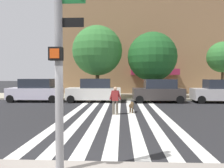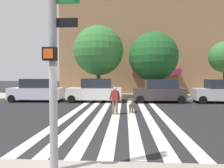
% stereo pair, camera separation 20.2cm
% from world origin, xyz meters
% --- Properties ---
extents(ground_plane, '(160.00, 160.00, 0.00)m').
position_xyz_m(ground_plane, '(0.00, 7.36, 0.00)').
color(ground_plane, '#232326').
extents(sidewalk_far, '(80.00, 6.00, 0.15)m').
position_xyz_m(sidewalk_far, '(0.00, 17.71, 0.07)').
color(sidewalk_far, '#A8A18A').
rests_on(sidewalk_far, ground_plane).
extents(crosswalk_stripes, '(5.85, 14.11, 0.01)m').
position_xyz_m(crosswalk_stripes, '(1.16, 7.36, 0.00)').
color(crosswalk_stripes, silver).
rests_on(crosswalk_stripes, ground_plane).
extents(apartment_block, '(25.38, 14.40, 22.81)m').
position_xyz_m(apartment_block, '(6.27, 27.21, 11.40)').
color(apartment_block, '#946C4A').
rests_on(apartment_block, ground_plane).
extents(traffic_light_pole, '(0.74, 0.46, 5.80)m').
position_xyz_m(traffic_light_pole, '(0.11, -0.65, 3.52)').
color(traffic_light_pole, gray).
rests_on(traffic_light_pole, sidewalk_near).
extents(parked_car_near_curb, '(4.62, 2.10, 2.02)m').
position_xyz_m(parked_car_near_curb, '(-6.13, 13.33, 0.98)').
color(parked_car_near_curb, silver).
rests_on(parked_car_near_curb, ground_plane).
extents(parked_car_behind_first, '(4.70, 2.11, 2.04)m').
position_xyz_m(parked_car_behind_first, '(-0.92, 13.33, 0.97)').
color(parked_car_behind_first, silver).
rests_on(parked_car_behind_first, ground_plane).
extents(parked_car_third_in_line, '(4.32, 2.03, 1.99)m').
position_xyz_m(parked_car_third_in_line, '(4.63, 13.33, 0.97)').
color(parked_car_third_in_line, '#3B3533').
rests_on(parked_car_third_in_line, ground_plane).
extents(parked_car_fourth_in_line, '(4.41, 2.03, 1.98)m').
position_xyz_m(parked_car_fourth_in_line, '(9.77, 13.33, 0.96)').
color(parked_car_fourth_in_line, '#BBB7B8').
rests_on(parked_car_fourth_in_line, ground_plane).
extents(street_tree_nearest, '(4.85, 4.85, 7.02)m').
position_xyz_m(street_tree_nearest, '(-0.92, 15.65, 4.73)').
color(street_tree_nearest, '#4C3823').
rests_on(street_tree_nearest, sidewalk_far).
extents(street_tree_middle, '(4.82, 4.82, 6.42)m').
position_xyz_m(street_tree_middle, '(4.45, 16.01, 4.16)').
color(street_tree_middle, '#4C3823').
rests_on(street_tree_middle, sidewalk_far).
extents(street_tree_further, '(3.03, 3.03, 5.49)m').
position_xyz_m(street_tree_further, '(11.35, 16.27, 4.11)').
color(street_tree_further, '#4C3823').
rests_on(street_tree_further, sidewalk_far).
extents(pedestrian_dog_walker, '(0.71, 0.30, 1.64)m').
position_xyz_m(pedestrian_dog_walker, '(1.10, 7.30, 0.93)').
color(pedestrian_dog_walker, '#6B6051').
rests_on(pedestrian_dog_walker, ground_plane).
extents(dog_on_leash, '(0.35, 0.95, 0.65)m').
position_xyz_m(dog_on_leash, '(2.09, 8.02, 0.44)').
color(dog_on_leash, brown).
rests_on(dog_on_leash, ground_plane).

